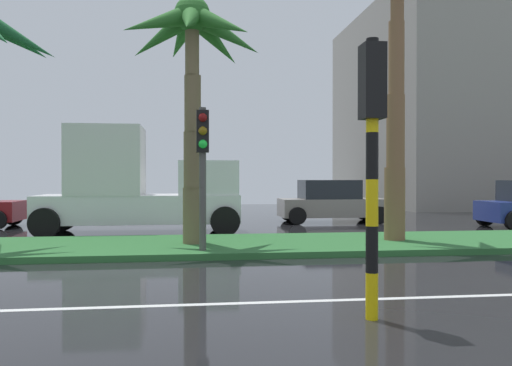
{
  "coord_description": "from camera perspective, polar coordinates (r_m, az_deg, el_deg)",
  "views": [
    {
      "loc": [
        5.45,
        -5.61,
        1.83
      ],
      "look_at": [
        7.5,
        9.95,
        1.66
      ],
      "focal_mm": 37.17,
      "sensor_mm": 36.0,
      "label": 1
    }
  ],
  "objects": [
    {
      "name": "palm_tree_centre",
      "position": [
        13.77,
        -6.79,
        13.82
      ],
      "size": [
        3.68,
        3.77,
        6.21
      ],
      "color": "brown",
      "rests_on": "median_strip"
    },
    {
      "name": "palm_tree_centre_right",
      "position": [
        15.37,
        14.9,
        18.5
      ],
      "size": [
        3.5,
        3.57,
        8.33
      ],
      "color": "brown",
      "rests_on": "median_strip"
    },
    {
      "name": "traffic_signal_median_right",
      "position": [
        12.2,
        -5.76,
        3.34
      ],
      "size": [
        0.28,
        0.43,
        3.28
      ],
      "color": "#4C4C47",
      "rests_on": "median_strip"
    },
    {
      "name": "traffic_signal_foreground",
      "position": [
        7.0,
        12.34,
        5.98
      ],
      "size": [
        0.28,
        0.43,
        3.61
      ],
      "rotation": [
        0.0,
        0.0,
        3.14
      ],
      "color": "yellow",
      "rests_on": "ground_plane"
    },
    {
      "name": "box_truck_lead",
      "position": [
        17.7,
        -12.63,
        -0.31
      ],
      "size": [
        6.4,
        2.64,
        3.46
      ],
      "color": "white",
      "rests_on": "ground_plane"
    },
    {
      "name": "car_in_traffic_third",
      "position": [
        21.74,
        8.13,
        -2.04
      ],
      "size": [
        4.3,
        2.02,
        1.72
      ],
      "color": "gray",
      "rests_on": "ground_plane"
    },
    {
      "name": "building_far_right",
      "position": [
        40.4,
        24.9,
        7.18
      ],
      "size": [
        19.43,
        15.78,
        12.97
      ],
      "color": "gray",
      "rests_on": "ground_plane"
    }
  ]
}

